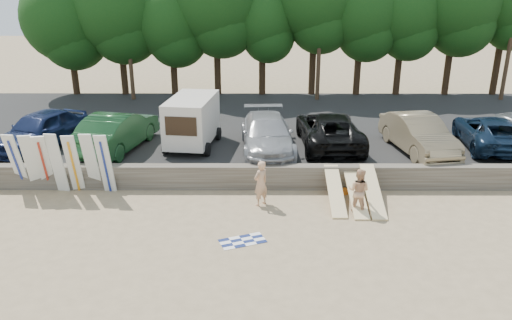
% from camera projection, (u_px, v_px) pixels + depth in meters
% --- Properties ---
extents(ground, '(120.00, 120.00, 0.00)m').
position_uv_depth(ground, '(310.00, 221.00, 17.81)').
color(ground, tan).
rests_on(ground, ground).
extents(seawall, '(44.00, 0.50, 1.00)m').
position_uv_depth(seawall, '(303.00, 177.00, 20.45)').
color(seawall, '#6B6356').
rests_on(seawall, ground).
extents(parking_lot, '(44.00, 14.50, 0.70)m').
position_uv_depth(parking_lot, '(292.00, 128.00, 27.54)').
color(parking_lot, '#282828').
rests_on(parking_lot, ground).
extents(treeline, '(33.63, 6.28, 9.30)m').
position_uv_depth(treeline, '(263.00, 8.00, 32.14)').
color(treeline, '#382616').
rests_on(treeline, parking_lot).
extents(utility_poles, '(25.80, 0.26, 9.00)m').
position_uv_depth(utility_poles, '(320.00, 25.00, 30.95)').
color(utility_poles, '#473321').
rests_on(utility_poles, parking_lot).
extents(box_trailer, '(2.50, 3.90, 2.35)m').
position_uv_depth(box_trailer, '(192.00, 119.00, 23.06)').
color(box_trailer, beige).
rests_on(box_trailer, parking_lot).
extents(car_0, '(3.65, 5.51, 1.74)m').
position_uv_depth(car_0, '(40.00, 130.00, 23.02)').
color(car_0, '#121C3F').
rests_on(car_0, parking_lot).
extents(car_1, '(2.97, 5.65, 1.77)m').
position_uv_depth(car_1, '(117.00, 131.00, 22.82)').
color(car_1, '#173F1E').
rests_on(car_1, parking_lot).
extents(car_2, '(2.57, 5.65, 1.61)m').
position_uv_depth(car_2, '(267.00, 134.00, 22.63)').
color(car_2, '#939498').
rests_on(car_2, parking_lot).
extents(car_3, '(2.84, 5.84, 1.60)m').
position_uv_depth(car_3, '(329.00, 129.00, 23.36)').
color(car_3, black).
rests_on(car_3, parking_lot).
extents(car_4, '(2.58, 5.28, 1.67)m').
position_uv_depth(car_4, '(418.00, 134.00, 22.54)').
color(car_4, '#806F51').
rests_on(car_4, parking_lot).
extents(car_5, '(3.02, 5.50, 1.46)m').
position_uv_depth(car_5, '(490.00, 132.00, 23.22)').
color(car_5, '#0D1D32').
rests_on(car_5, parking_lot).
extents(surfboard_upright_0, '(0.59, 0.78, 2.53)m').
position_uv_depth(surfboard_upright_0, '(17.00, 162.00, 19.86)').
color(surfboard_upright_0, silver).
rests_on(surfboard_upright_0, ground).
extents(surfboard_upright_1, '(0.57, 0.81, 2.52)m').
position_uv_depth(surfboard_upright_1, '(32.00, 163.00, 19.81)').
color(surfboard_upright_1, silver).
rests_on(surfboard_upright_1, ground).
extents(surfboard_upright_2, '(0.63, 0.92, 2.49)m').
position_uv_depth(surfboard_upright_2, '(44.00, 163.00, 19.82)').
color(surfboard_upright_2, silver).
rests_on(surfboard_upright_2, ground).
extents(surfboard_upright_3, '(0.57, 0.60, 2.57)m').
position_uv_depth(surfboard_upright_3, '(57.00, 163.00, 19.73)').
color(surfboard_upright_3, silver).
rests_on(surfboard_upright_3, ground).
extents(surfboard_upright_4, '(0.53, 0.73, 2.53)m').
position_uv_depth(surfboard_upright_4, '(73.00, 164.00, 19.72)').
color(surfboard_upright_4, silver).
rests_on(surfboard_upright_4, ground).
extents(surfboard_upright_5, '(0.55, 0.70, 2.54)m').
position_uv_depth(surfboard_upright_5, '(91.00, 162.00, 19.83)').
color(surfboard_upright_5, silver).
rests_on(surfboard_upright_5, ground).
extents(surfboard_upright_6, '(0.55, 0.67, 2.55)m').
position_uv_depth(surfboard_upright_6, '(105.00, 164.00, 19.67)').
color(surfboard_upright_6, silver).
rests_on(surfboard_upright_6, ground).
extents(surfboard_low_0, '(0.56, 2.86, 1.04)m').
position_uv_depth(surfboard_low_0, '(335.00, 190.00, 19.12)').
color(surfboard_low_0, beige).
rests_on(surfboard_low_0, ground).
extents(surfboard_low_1, '(0.56, 2.90, 0.89)m').
position_uv_depth(surfboard_low_1, '(356.00, 193.00, 19.06)').
color(surfboard_low_1, beige).
rests_on(surfboard_low_1, ground).
extents(surfboard_low_2, '(0.56, 2.83, 1.12)m').
position_uv_depth(surfboard_low_2, '(373.00, 191.00, 18.97)').
color(surfboard_low_2, beige).
rests_on(surfboard_low_2, ground).
extents(beachgoer_a, '(0.77, 0.75, 1.78)m').
position_uv_depth(beachgoer_a, '(261.00, 183.00, 18.82)').
color(beachgoer_a, tan).
rests_on(beachgoer_a, ground).
extents(beachgoer_b, '(1.03, 0.95, 1.69)m').
position_uv_depth(beachgoer_b, '(359.00, 191.00, 18.27)').
color(beachgoer_b, tan).
rests_on(beachgoer_b, ground).
extents(cooler, '(0.44, 0.38, 0.32)m').
position_uv_depth(cooler, '(357.00, 190.00, 20.00)').
color(cooler, '#268B3A').
rests_on(cooler, ground).
extents(gear_bag, '(0.37, 0.35, 0.22)m').
position_uv_depth(gear_bag, '(343.00, 192.00, 20.02)').
color(gear_bag, orange).
rests_on(gear_bag, ground).
extents(beach_towel, '(1.94, 1.94, 0.00)m').
position_uv_depth(beach_towel, '(243.00, 241.00, 16.48)').
color(beach_towel, white).
rests_on(beach_towel, ground).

